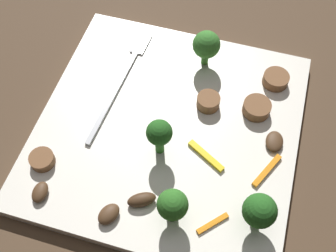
{
  "coord_description": "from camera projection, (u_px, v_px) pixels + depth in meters",
  "views": [
    {
      "loc": [
        -0.25,
        -0.07,
        0.43
      ],
      "look_at": [
        0.0,
        0.0,
        0.01
      ],
      "focal_mm": 44.94,
      "sensor_mm": 36.0,
      "label": 1
    }
  ],
  "objects": [
    {
      "name": "mushroom_1",
      "position": [
        109.0,
        214.0,
        0.43
      ],
      "size": [
        0.03,
        0.03,
        0.01
      ],
      "primitive_type": "ellipsoid",
      "rotation": [
        0.0,
        0.0,
        2.71
      ],
      "color": "#4C331E",
      "rests_on": "plate"
    },
    {
      "name": "mushroom_3",
      "position": [
        40.0,
        192.0,
        0.44
      ],
      "size": [
        0.03,
        0.02,
        0.01
      ],
      "primitive_type": "ellipsoid",
      "rotation": [
        0.0,
        0.0,
        3.22
      ],
      "color": "#4C331E",
      "rests_on": "plate"
    },
    {
      "name": "mushroom_0",
      "position": [
        138.0,
        199.0,
        0.44
      ],
      "size": [
        0.03,
        0.03,
        0.01
      ],
      "primitive_type": "ellipsoid",
      "rotation": [
        0.0,
        0.0,
        5.23
      ],
      "color": "#422B19",
      "rests_on": "plate"
    },
    {
      "name": "sausage_slice_0",
      "position": [
        208.0,
        102.0,
        0.5
      ],
      "size": [
        0.04,
        0.04,
        0.02
      ],
      "primitive_type": "cylinder",
      "rotation": [
        0.0,
        0.0,
        0.42
      ],
      "color": "brown",
      "rests_on": "plate"
    },
    {
      "name": "sausage_slice_2",
      "position": [
        276.0,
        79.0,
        0.52
      ],
      "size": [
        0.04,
        0.04,
        0.01
      ],
      "primitive_type": "cylinder",
      "rotation": [
        0.0,
        0.0,
        2.7
      ],
      "color": "brown",
      "rests_on": "plate"
    },
    {
      "name": "broccoli_floret_3",
      "position": [
        206.0,
        45.0,
        0.51
      ],
      "size": [
        0.03,
        0.03,
        0.05
      ],
      "color": "#408630",
      "rests_on": "plate"
    },
    {
      "name": "broccoli_floret_1",
      "position": [
        173.0,
        206.0,
        0.41
      ],
      "size": [
        0.03,
        0.03,
        0.05
      ],
      "color": "#347525",
      "rests_on": "plate"
    },
    {
      "name": "pepper_strip_2",
      "position": [
        267.0,
        170.0,
        0.46
      ],
      "size": [
        0.05,
        0.03,
        0.0
      ],
      "primitive_type": "cube",
      "rotation": [
        0.0,
        0.0,
        2.69
      ],
      "color": "orange",
      "rests_on": "plate"
    },
    {
      "name": "plate",
      "position": [
        168.0,
        129.0,
        0.49
      ],
      "size": [
        0.3,
        0.3,
        0.01
      ],
      "primitive_type": "cube",
      "color": "white",
      "rests_on": "ground_plane"
    },
    {
      "name": "broccoli_floret_0",
      "position": [
        159.0,
        134.0,
        0.44
      ],
      "size": [
        0.03,
        0.03,
        0.05
      ],
      "color": "#296420",
      "rests_on": "plate"
    },
    {
      "name": "sausage_slice_3",
      "position": [
        257.0,
        108.0,
        0.49
      ],
      "size": [
        0.05,
        0.05,
        0.01
      ],
      "primitive_type": "cylinder",
      "rotation": [
        0.0,
        0.0,
        0.8
      ],
      "color": "brown",
      "rests_on": "plate"
    },
    {
      "name": "mushroom_2",
      "position": [
        274.0,
        141.0,
        0.47
      ],
      "size": [
        0.03,
        0.02,
        0.01
      ],
      "primitive_type": "ellipsoid",
      "rotation": [
        0.0,
        0.0,
        3.19
      ],
      "color": "#4C331E",
      "rests_on": "plate"
    },
    {
      "name": "pepper_strip_0",
      "position": [
        206.0,
        156.0,
        0.47
      ],
      "size": [
        0.03,
        0.05,
        0.0
      ],
      "primitive_type": "cube",
      "rotation": [
        0.0,
        0.0,
        1.05
      ],
      "color": "yellow",
      "rests_on": "plate"
    },
    {
      "name": "ground_plane",
      "position": [
        168.0,
        132.0,
        0.5
      ],
      "size": [
        1.4,
        1.4,
        0.0
      ],
      "primitive_type": "plane",
      "color": "#4C3826"
    },
    {
      "name": "broccoli_floret_2",
      "position": [
        260.0,
        211.0,
        0.4
      ],
      "size": [
        0.03,
        0.03,
        0.05
      ],
      "color": "#296420",
      "rests_on": "plate"
    },
    {
      "name": "pepper_strip_1",
      "position": [
        213.0,
        223.0,
        0.43
      ],
      "size": [
        0.03,
        0.03,
        0.0
      ],
      "primitive_type": "cube",
      "rotation": [
        0.0,
        0.0,
        5.53
      ],
      "color": "orange",
      "rests_on": "plate"
    },
    {
      "name": "sausage_slice_1",
      "position": [
        42.0,
        160.0,
        0.46
      ],
      "size": [
        0.03,
        0.03,
        0.01
      ],
      "primitive_type": "cylinder",
      "rotation": [
        0.0,
        0.0,
        3.03
      ],
      "color": "brown",
      "rests_on": "plate"
    },
    {
      "name": "fork",
      "position": [
        123.0,
        76.0,
        0.52
      ],
      "size": [
        0.18,
        0.02,
        0.0
      ],
      "rotation": [
        0.0,
        0.0,
        -0.06
      ],
      "color": "silver",
      "rests_on": "plate"
    }
  ]
}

